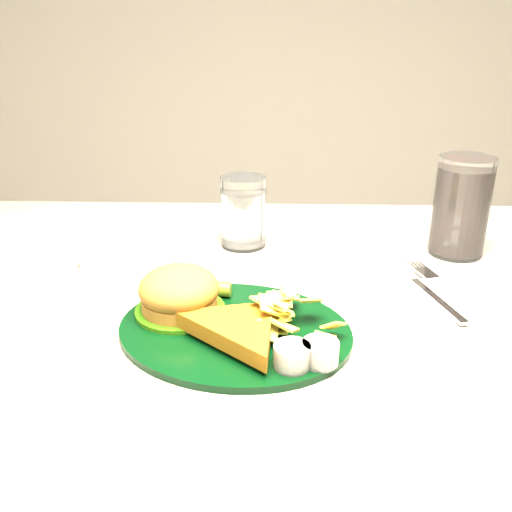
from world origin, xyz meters
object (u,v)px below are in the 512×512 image
(table, at_px, (265,505))
(water_glass, at_px, (243,212))
(cola_glass, at_px, (461,207))
(fork_napkin, at_px, (436,297))
(dinner_plate, at_px, (234,311))

(table, height_order, water_glass, water_glass)
(cola_glass, bearing_deg, table, -151.66)
(water_glass, bearing_deg, fork_napkin, -35.36)
(table, distance_m, fork_napkin, 0.44)
(table, bearing_deg, dinner_plate, -110.14)
(water_glass, height_order, fork_napkin, water_glass)
(water_glass, height_order, cola_glass, cola_glass)
(water_glass, xyz_separation_m, cola_glass, (0.33, -0.02, 0.02))
(table, distance_m, water_glass, 0.47)
(table, distance_m, dinner_plate, 0.42)
(dinner_plate, xyz_separation_m, cola_glass, (0.33, 0.26, 0.05))
(dinner_plate, bearing_deg, cola_glass, 53.21)
(table, relative_size, fork_napkin, 7.32)
(fork_napkin, bearing_deg, cola_glass, 50.24)
(dinner_plate, distance_m, water_glass, 0.28)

